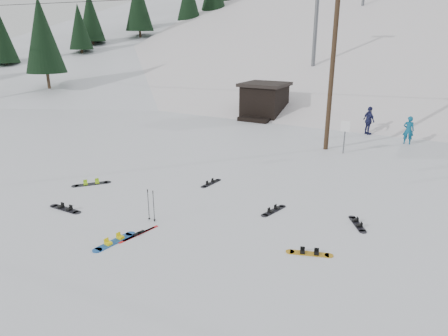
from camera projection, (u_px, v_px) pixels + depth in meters
The scene contains 20 objects.
ground at pixel (138, 245), 12.50m from camera, with size 200.00×200.00×0.00m, color silver.
ski_slope at pixel (380, 160), 61.79m from camera, with size 60.00×75.00×45.00m, color white.
ridge_left at pixel (166, 136), 72.42m from camera, with size 34.00×85.00×38.00m, color silver.
treeline_left at pixel (141, 79), 61.40m from camera, with size 20.00×64.00×10.00m, color black, non-canonical shape.
treeline_crest at pixel (412, 67), 83.67m from camera, with size 50.00×6.00×10.00m, color black, non-canonical shape.
utility_pole at pixel (332, 66), 21.68m from camera, with size 2.00×0.26×9.00m.
trail_sign at pixel (345, 131), 21.89m from camera, with size 0.50×0.09×1.85m.
lift_hut at pixel (264, 100), 31.72m from camera, with size 3.40×4.10×2.75m.
lift_tower_near at pixel (316, 17), 36.71m from camera, with size 2.20×0.36×8.00m.
hero_snowboard at pixel (114, 241), 12.69m from camera, with size 0.46×1.61×0.11m.
hero_skis at pixel (139, 234), 13.18m from camera, with size 0.39×1.57×0.08m.
ski_poles at pixel (151, 205), 13.98m from camera, with size 0.32×0.09×1.17m.
board_scatter_a at pixel (65, 209), 15.08m from camera, with size 1.57×0.30×0.11m.
board_scatter_b at pixel (211, 183), 17.72m from camera, with size 0.36×1.34×0.09m.
board_scatter_c at pixel (91, 184), 17.63m from camera, with size 1.19×1.36×0.12m.
board_scatter_d at pixel (357, 224), 13.87m from camera, with size 0.83×1.23×0.10m.
board_scatter_e at pixel (309, 253), 12.00m from camera, with size 1.35×0.62×0.10m.
board_scatter_f at pixel (274, 210), 14.94m from camera, with size 0.52×1.37×0.10m.
skier_teal at pixel (408, 130), 23.99m from camera, with size 0.62×0.41×1.70m, color navy.
skier_navy at pixel (369, 121), 26.31m from camera, with size 1.09×0.45×1.86m, color #1D1F49.
Camera 1 is at (7.79, -8.36, 6.24)m, focal length 32.00 mm.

